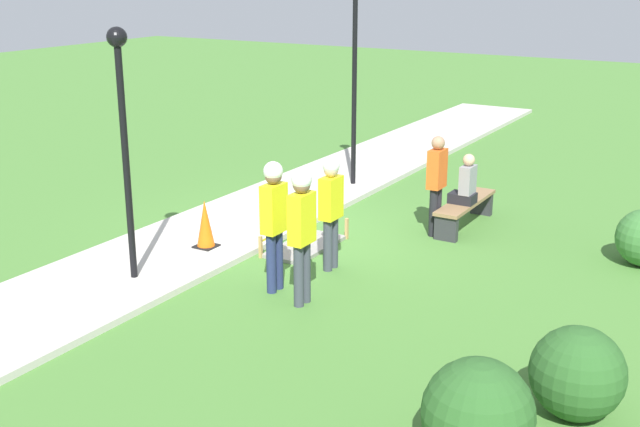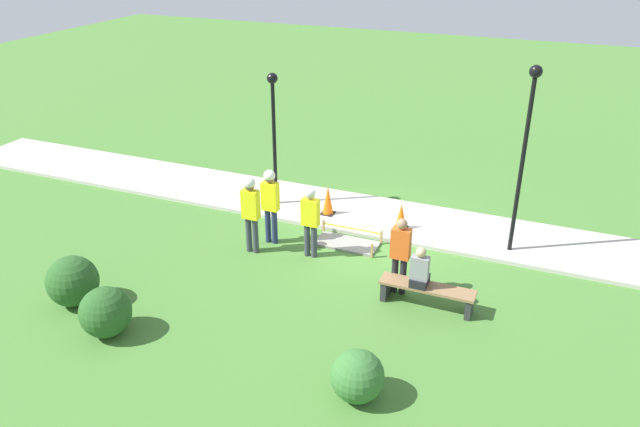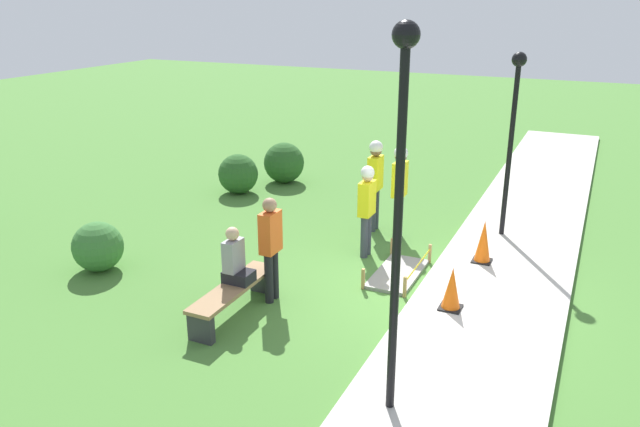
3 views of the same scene
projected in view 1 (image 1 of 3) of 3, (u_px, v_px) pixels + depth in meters
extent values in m
plane|color=#477A33|center=(297.00, 233.00, 14.02)|extent=(60.00, 60.00, 0.00)
cube|color=#BCB7AD|center=(243.00, 220.00, 14.57)|extent=(28.00, 2.33, 0.10)
cube|color=gray|center=(305.00, 246.00, 13.28)|extent=(1.52, 0.73, 0.06)
cube|color=tan|center=(310.00, 222.00, 14.04)|extent=(0.05, 0.05, 0.37)
cube|color=tan|center=(261.00, 247.00, 12.79)|extent=(0.05, 0.05, 0.37)
cube|color=tan|center=(347.00, 229.00, 13.68)|extent=(0.05, 0.05, 0.37)
cube|color=tan|center=(299.00, 255.00, 12.43)|extent=(0.05, 0.05, 0.37)
cube|color=yellow|center=(286.00, 229.00, 13.38)|extent=(1.52, 0.00, 0.04)
cube|color=black|center=(279.00, 215.00, 14.66)|extent=(0.34, 0.34, 0.02)
cone|color=orange|center=(279.00, 197.00, 14.56)|extent=(0.29, 0.29, 0.66)
cube|color=black|center=(206.00, 246.00, 13.04)|extent=(0.34, 0.34, 0.02)
cone|color=orange|center=(205.00, 223.00, 12.93)|extent=(0.29, 0.29, 0.76)
cube|color=#2D2D33|center=(482.00, 203.00, 15.03)|extent=(0.12, 0.40, 0.43)
cube|color=#2D2D33|center=(446.00, 228.00, 13.60)|extent=(0.12, 0.40, 0.43)
cube|color=olive|center=(466.00, 202.00, 14.24)|extent=(1.95, 0.44, 0.06)
cube|color=black|center=(462.00, 198.00, 14.07)|extent=(0.34, 0.44, 0.18)
cube|color=gray|center=(468.00, 180.00, 13.93)|extent=(0.36, 0.20, 0.50)
sphere|color=tan|center=(469.00, 160.00, 13.82)|extent=(0.21, 0.21, 0.21)
cylinder|color=#383D47|center=(306.00, 272.00, 11.05)|extent=(0.14, 0.14, 0.89)
cylinder|color=#383D47|center=(299.00, 276.00, 10.90)|extent=(0.14, 0.14, 0.89)
cube|color=yellow|center=(302.00, 218.00, 10.74)|extent=(0.40, 0.22, 0.70)
sphere|color=brown|center=(302.00, 184.00, 10.60)|extent=(0.24, 0.24, 0.24)
sphere|color=white|center=(301.00, 180.00, 10.58)|extent=(0.28, 0.28, 0.28)
cylinder|color=navy|center=(278.00, 260.00, 11.51)|extent=(0.14, 0.14, 0.88)
cylinder|color=navy|center=(271.00, 263.00, 11.36)|extent=(0.14, 0.14, 0.88)
cube|color=yellow|center=(274.00, 208.00, 11.20)|extent=(0.40, 0.22, 0.70)
sphere|color=brown|center=(273.00, 176.00, 11.06)|extent=(0.24, 0.24, 0.24)
sphere|color=white|center=(273.00, 171.00, 11.04)|extent=(0.28, 0.28, 0.28)
cylinder|color=#383D47|center=(334.00, 242.00, 12.34)|extent=(0.14, 0.14, 0.82)
cylinder|color=#383D47|center=(328.00, 245.00, 12.19)|extent=(0.14, 0.14, 0.82)
cube|color=yellow|center=(331.00, 198.00, 12.05)|extent=(0.40, 0.22, 0.65)
sphere|color=tan|center=(331.00, 170.00, 11.92)|extent=(0.22, 0.22, 0.22)
sphere|color=white|center=(331.00, 166.00, 11.90)|extent=(0.25, 0.25, 0.25)
cylinder|color=black|center=(437.00, 210.00, 13.91)|extent=(0.14, 0.14, 0.84)
cylinder|color=black|center=(433.00, 213.00, 13.76)|extent=(0.14, 0.14, 0.84)
cube|color=#E55B1E|center=(437.00, 169.00, 13.61)|extent=(0.40, 0.22, 0.67)
sphere|color=#A37A5B|center=(438.00, 143.00, 13.48)|extent=(0.23, 0.23, 0.23)
cylinder|color=black|center=(126.00, 166.00, 11.30)|extent=(0.10, 0.10, 3.36)
sphere|color=black|center=(117.00, 37.00, 10.77)|extent=(0.28, 0.28, 0.28)
cylinder|color=black|center=(354.00, 85.00, 16.24)|extent=(0.10, 0.10, 4.14)
sphere|color=#285623|center=(478.00, 414.00, 7.39)|extent=(1.06, 1.06, 1.06)
sphere|color=#285623|center=(577.00, 373.00, 8.20)|extent=(0.99, 0.99, 0.99)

